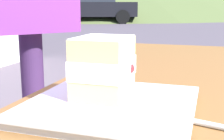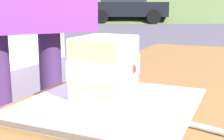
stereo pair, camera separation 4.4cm
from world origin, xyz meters
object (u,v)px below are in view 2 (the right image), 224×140
at_px(dessert_fork, 212,130).
at_px(parked_car_near, 127,7).
at_px(dessert_plate, 112,105).
at_px(cake_slice, 105,67).
at_px(parked_car_far, 211,7).

relative_size(dessert_fork, parked_car_near, 0.04).
xyz_separation_m(dessert_plate, cake_slice, (-0.02, -0.02, 0.05)).
distance_m(dessert_plate, dessert_fork, 0.15).
relative_size(dessert_plate, cake_slice, 2.48).
bearing_deg(parked_car_near, dessert_fork, 21.35).
bearing_deg(cake_slice, dessert_plate, 46.95).
xyz_separation_m(cake_slice, parked_car_far, (-21.52, -2.17, 0.02)).
distance_m(dessert_plate, cake_slice, 0.06).
height_order(dessert_plate, parked_car_near, parked_car_near).
distance_m(cake_slice, parked_car_far, 21.63).
height_order(dessert_plate, dessert_fork, dessert_plate).
bearing_deg(dessert_fork, cake_slice, -104.70).
height_order(cake_slice, parked_car_near, parked_car_near).
bearing_deg(dessert_fork, dessert_plate, -99.78).
relative_size(dessert_fork, parked_car_far, 0.04).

